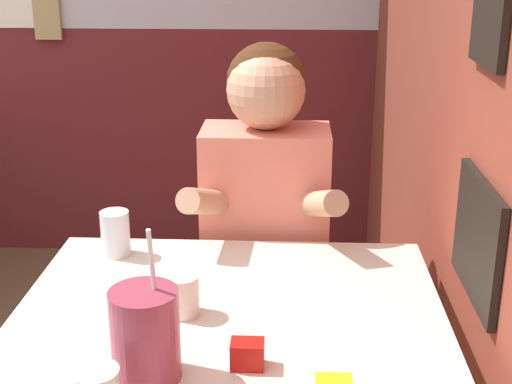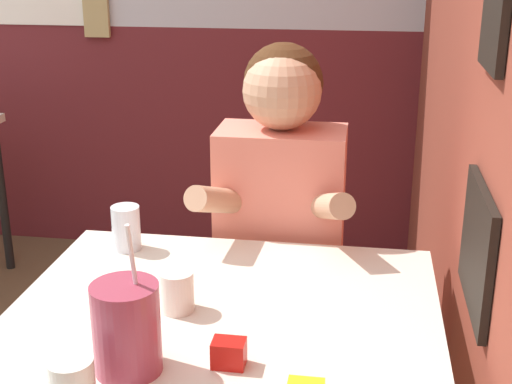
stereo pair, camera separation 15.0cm
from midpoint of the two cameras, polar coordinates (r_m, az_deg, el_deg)
name	(u,v)px [view 2 (the right image)]	position (r m, az deg, el deg)	size (l,w,h in m)	color
main_table	(219,354)	(1.48, -0.02, -12.88)	(0.89, 0.85, 0.75)	beige
person_seated	(280,254)	(1.99, 4.11, -5.04)	(0.42, 0.41, 1.23)	#EA7F6B
cocktail_pitcher	(127,328)	(1.27, -6.95, -10.86)	(0.12, 0.12, 0.29)	#99384C
glass_near_pitcher	(126,228)	(1.77, -7.98, -2.91)	(0.07, 0.07, 0.11)	silver
glass_center	(73,382)	(1.22, -10.97, -14.79)	(0.08, 0.08, 0.09)	silver
glass_far_side	(177,291)	(1.48, -3.44, -8.00)	(0.07, 0.07, 0.09)	silver
condiment_ketchup	(229,353)	(1.30, 1.18, -12.86)	(0.06, 0.04, 0.05)	#B7140F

